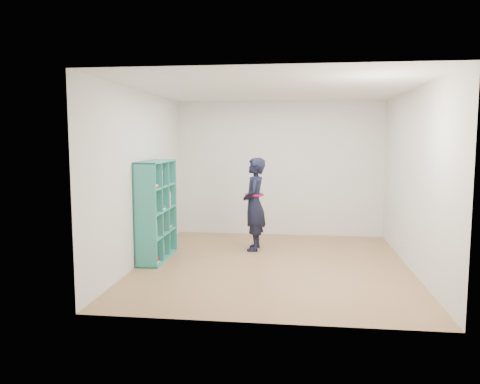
# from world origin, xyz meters

# --- Properties ---
(floor) EXTENTS (4.50, 4.50, 0.00)m
(floor) POSITION_xyz_m (0.00, 0.00, 0.00)
(floor) COLOR #997545
(floor) RESTS_ON ground
(ceiling) EXTENTS (4.50, 4.50, 0.00)m
(ceiling) POSITION_xyz_m (0.00, 0.00, 2.60)
(ceiling) COLOR white
(ceiling) RESTS_ON wall_back
(wall_left) EXTENTS (0.02, 4.50, 2.60)m
(wall_left) POSITION_xyz_m (-2.00, 0.00, 1.30)
(wall_left) COLOR white
(wall_left) RESTS_ON floor
(wall_right) EXTENTS (0.02, 4.50, 2.60)m
(wall_right) POSITION_xyz_m (2.00, 0.00, 1.30)
(wall_right) COLOR white
(wall_right) RESTS_ON floor
(wall_back) EXTENTS (4.00, 0.02, 2.60)m
(wall_back) POSITION_xyz_m (0.00, 2.25, 1.30)
(wall_back) COLOR white
(wall_back) RESTS_ON floor
(wall_front) EXTENTS (4.00, 0.02, 2.60)m
(wall_front) POSITION_xyz_m (0.00, -2.25, 1.30)
(wall_front) COLOR white
(wall_front) RESTS_ON floor
(bookshelf) EXTENTS (0.34, 1.16, 1.54)m
(bookshelf) POSITION_xyz_m (-1.85, 0.14, 0.75)
(bookshelf) COLOR teal
(bookshelf) RESTS_ON floor
(person) EXTENTS (0.38, 0.57, 1.57)m
(person) POSITION_xyz_m (-0.36, 0.92, 0.79)
(person) COLOR black
(person) RESTS_ON floor
(smartphone) EXTENTS (0.01, 0.10, 0.14)m
(smartphone) POSITION_xyz_m (-0.50, 1.02, 0.89)
(smartphone) COLOR silver
(smartphone) RESTS_ON person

